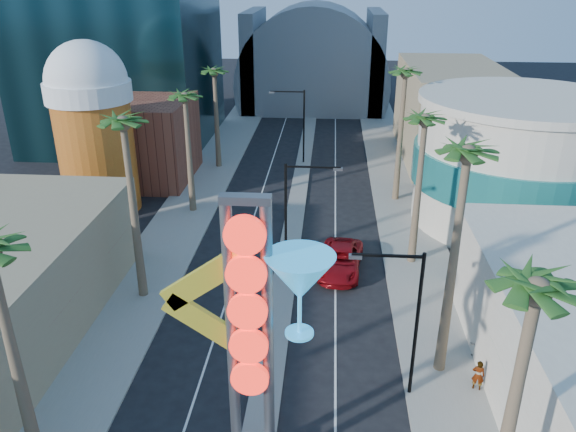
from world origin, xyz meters
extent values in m
cube|color=gray|center=(-9.50, 35.00, 0.07)|extent=(5.00, 100.00, 0.15)
cube|color=gray|center=(9.50, 35.00, 0.07)|extent=(5.00, 100.00, 0.15)
cube|color=gray|center=(0.00, 38.00, 0.07)|extent=(1.60, 84.00, 0.15)
cube|color=brown|center=(-16.00, 38.00, 4.00)|extent=(10.00, 10.00, 8.00)
cube|color=#9A8563|center=(16.00, 48.00, 5.00)|extent=(10.00, 20.00, 10.00)
cylinder|color=#B44418|center=(-17.00, 30.00, 5.00)|extent=(6.40, 6.40, 10.00)
cylinder|color=white|center=(-17.00, 30.00, 10.40)|extent=(7.00, 7.00, 1.60)
sphere|color=white|center=(-17.00, 30.00, 11.20)|extent=(6.60, 6.60, 6.60)
cylinder|color=beige|center=(18.00, 30.00, 5.00)|extent=(16.00, 16.00, 10.00)
cylinder|color=teal|center=(18.00, 30.00, 5.00)|extent=(16.60, 16.60, 3.00)
cylinder|color=beige|center=(18.00, 30.00, 10.30)|extent=(16.60, 16.60, 0.60)
cylinder|color=slate|center=(0.00, 72.00, 4.00)|extent=(22.00, 16.00, 22.00)
cube|color=slate|center=(-9.00, 72.00, 7.00)|extent=(2.00, 16.00, 14.00)
cube|color=slate|center=(9.00, 72.00, 7.00)|extent=(2.00, 16.00, 14.00)
cylinder|color=slate|center=(-0.70, 3.00, 6.50)|extent=(0.44, 0.44, 12.00)
cylinder|color=slate|center=(0.70, 3.00, 6.50)|extent=(0.44, 0.44, 12.00)
cube|color=slate|center=(0.00, 3.00, 12.40)|extent=(1.80, 0.50, 0.30)
cylinder|color=red|center=(0.00, 2.65, 11.20)|extent=(1.50, 0.25, 1.50)
cylinder|color=red|center=(0.00, 2.65, 9.65)|extent=(1.50, 0.25, 1.50)
cylinder|color=red|center=(0.00, 2.65, 8.10)|extent=(1.50, 0.25, 1.50)
cylinder|color=red|center=(0.00, 2.65, 6.55)|extent=(1.50, 0.25, 1.50)
cylinder|color=red|center=(0.00, 2.65, 5.00)|extent=(1.50, 0.25, 1.50)
cube|color=yellow|center=(-1.60, 3.00, 9.20)|extent=(3.47, 0.25, 2.80)
cube|color=yellow|center=(-1.60, 3.00, 7.20)|extent=(3.47, 0.25, 2.80)
cone|color=#2AAAF0|center=(1.90, 3.00, 9.40)|extent=(2.60, 2.60, 1.80)
cylinder|color=#2AAAF0|center=(1.90, 3.00, 7.80)|extent=(0.16, 0.16, 1.60)
cylinder|color=#2AAAF0|center=(1.90, 3.00, 7.00)|extent=(1.10, 1.10, 0.12)
cylinder|color=black|center=(0.00, 20.00, 4.00)|extent=(0.18, 0.18, 8.00)
cube|color=black|center=(1.80, 20.00, 7.80)|extent=(3.60, 0.12, 0.12)
cube|color=slate|center=(3.40, 20.00, 7.70)|extent=(0.60, 0.25, 0.18)
cylinder|color=black|center=(0.00, 44.00, 4.00)|extent=(0.18, 0.18, 8.00)
cube|color=black|center=(-1.80, 44.00, 7.80)|extent=(3.60, 0.12, 0.12)
cube|color=slate|center=(-3.40, 44.00, 7.70)|extent=(0.60, 0.25, 0.18)
cylinder|color=black|center=(7.20, 8.00, 4.00)|extent=(0.18, 0.18, 8.00)
cube|color=black|center=(5.58, 8.00, 7.80)|extent=(3.24, 0.12, 0.12)
cube|color=slate|center=(4.14, 8.00, 7.70)|extent=(0.60, 0.25, 0.18)
cylinder|color=brown|center=(-9.00, 2.00, 5.25)|extent=(0.40, 0.40, 10.50)
cylinder|color=brown|center=(-9.00, 16.00, 5.75)|extent=(0.40, 0.40, 11.50)
sphere|color=#1A4D19|center=(-9.00, 16.00, 11.50)|extent=(2.40, 2.40, 2.40)
cylinder|color=brown|center=(-9.00, 30.00, 5.00)|extent=(0.40, 0.40, 10.00)
sphere|color=#1A4D19|center=(-9.00, 30.00, 10.00)|extent=(2.40, 2.40, 2.40)
cylinder|color=brown|center=(-9.00, 42.00, 5.00)|extent=(0.40, 0.40, 10.00)
sphere|color=#1A4D19|center=(-9.00, 42.00, 10.00)|extent=(2.40, 2.40, 2.40)
sphere|color=#1A4D19|center=(9.00, 0.00, 11.00)|extent=(2.40, 2.40, 2.40)
cylinder|color=brown|center=(9.00, 10.00, 6.00)|extent=(0.40, 0.40, 12.00)
sphere|color=#1A4D19|center=(9.00, 10.00, 12.00)|extent=(2.40, 2.40, 2.40)
cylinder|color=brown|center=(9.00, 22.00, 5.25)|extent=(0.40, 0.40, 10.50)
sphere|color=#1A4D19|center=(9.00, 22.00, 10.50)|extent=(2.40, 2.40, 2.40)
cylinder|color=brown|center=(9.00, 34.00, 5.75)|extent=(0.40, 0.40, 11.50)
sphere|color=#1A4D19|center=(9.00, 34.00, 11.50)|extent=(2.40, 2.40, 2.40)
imported|color=maroon|center=(3.82, 20.32, 0.86)|extent=(3.53, 6.46, 1.72)
imported|color=gray|center=(10.59, 8.49, 1.00)|extent=(0.70, 0.56, 1.70)
imported|color=gray|center=(11.16, 11.21, 0.92)|extent=(0.82, 0.68, 1.54)
camera|label=1|loc=(2.83, -14.58, 19.65)|focal=35.00mm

